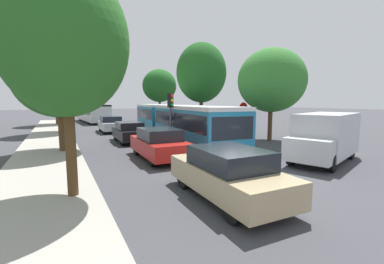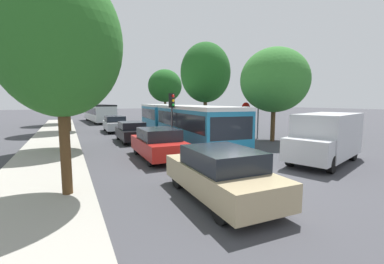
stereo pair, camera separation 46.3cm
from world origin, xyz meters
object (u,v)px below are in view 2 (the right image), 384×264
at_px(city_bus_rear, 99,112).
at_px(tree_left_distant, 62,86).
at_px(tree_left_far, 66,71).
at_px(tree_right_near, 274,80).
at_px(queued_car_red, 158,143).
at_px(traffic_light, 172,108).
at_px(tree_right_mid, 205,73).
at_px(tree_left_near, 62,46).
at_px(no_entry_sign, 246,115).
at_px(queued_car_black, 132,132).
at_px(tree_left_mid, 61,79).
at_px(white_van, 326,136).
at_px(direction_sign_post, 258,106).
at_px(articulated_bus, 177,119).
at_px(tree_right_far, 165,87).
at_px(queued_car_tan, 221,173).
at_px(queued_car_silver, 115,124).

height_order(city_bus_rear, tree_left_distant, tree_left_distant).
bearing_deg(tree_left_far, tree_right_near, -42.89).
bearing_deg(queued_car_red, traffic_light, -30.69).
bearing_deg(tree_right_mid, tree_left_near, -130.38).
xyz_separation_m(no_entry_sign, tree_left_near, (-11.75, -6.85, 2.55)).
xyz_separation_m(queued_car_black, no_entry_sign, (7.60, -3.30, 1.15)).
bearing_deg(tree_left_far, tree_left_mid, -91.91).
relative_size(white_van, direction_sign_post, 1.49).
bearing_deg(articulated_bus, tree_right_far, 168.19).
relative_size(queued_car_tan, direction_sign_post, 1.23).
distance_m(queued_car_tan, tree_left_near, 5.79).
xyz_separation_m(direction_sign_post, tree_right_mid, (-0.26, 8.01, 3.28)).
bearing_deg(tree_left_far, articulated_bus, -44.86).
bearing_deg(traffic_light, tree_right_mid, 124.03).
height_order(queued_car_tan, queued_car_black, queued_car_tan).
relative_size(queued_car_silver, direction_sign_post, 1.22).
xyz_separation_m(city_bus_rear, queued_car_tan, (-0.09, -32.62, -0.66)).
bearing_deg(direction_sign_post, tree_left_distant, -54.45).
bearing_deg(tree_right_far, tree_left_far, -142.43).
distance_m(queued_car_red, queued_car_silver, 13.00).
height_order(no_entry_sign, tree_left_far, tree_left_far).
height_order(city_bus_rear, tree_left_mid, tree_left_mid).
relative_size(queued_car_red, white_van, 0.84).
height_order(direction_sign_post, tree_right_near, tree_right_near).
relative_size(city_bus_rear, tree_right_near, 1.73).
distance_m(queued_car_red, tree_right_mid, 15.36).
distance_m(queued_car_silver, tree_left_distant, 12.24).
height_order(tree_left_far, tree_right_mid, tree_right_mid).
bearing_deg(city_bus_rear, queued_car_silver, 176.37).
distance_m(articulated_bus, queued_car_red, 7.60).
bearing_deg(tree_left_near, queued_car_black, 67.77).
height_order(queued_car_black, no_entry_sign, no_entry_sign).
bearing_deg(tree_left_mid, city_bus_rear, 79.32).
xyz_separation_m(queued_car_silver, tree_left_far, (-3.94, 1.24, 4.90)).
height_order(queued_car_red, tree_right_far, tree_right_far).
xyz_separation_m(queued_car_tan, queued_car_black, (0.13, 12.17, -0.04)).
relative_size(articulated_bus, white_van, 3.30).
relative_size(queued_car_black, tree_left_distant, 0.55).
distance_m(white_van, tree_right_mid, 16.42).
bearing_deg(tree_left_near, tree_right_mid, 49.62).
distance_m(queued_car_tan, queued_car_black, 12.17).
relative_size(queued_car_black, traffic_light, 1.23).
bearing_deg(city_bus_rear, tree_left_near, 168.72).
distance_m(tree_left_distant, tree_right_far, 13.80).
bearing_deg(tree_right_far, tree_left_near, -115.21).
height_order(queued_car_silver, no_entry_sign, no_entry_sign).
height_order(tree_left_far, tree_right_far, tree_left_far).
distance_m(queued_car_tan, no_entry_sign, 11.81).
distance_m(city_bus_rear, tree_right_mid, 18.22).
xyz_separation_m(white_van, tree_left_far, (-10.82, 18.48, 4.42)).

